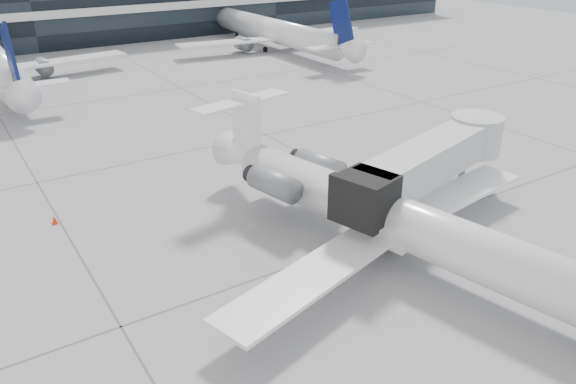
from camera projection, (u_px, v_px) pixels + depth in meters
ground at (295, 265)px, 31.78m from camera, size 220.00×220.00×0.00m
terminal at (20, 11)px, 92.02m from camera, size 170.00×22.00×10.00m
bg_jet_right at (272, 48)px, 89.29m from camera, size 32.00×40.00×9.60m
regional_jet at (395, 219)px, 31.59m from camera, size 25.13×31.32×7.28m
jet_bridge at (434, 158)px, 36.16m from camera, size 16.38×7.11×5.32m
traffic_cone at (54, 220)px, 36.17m from camera, size 0.42×0.42×0.57m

